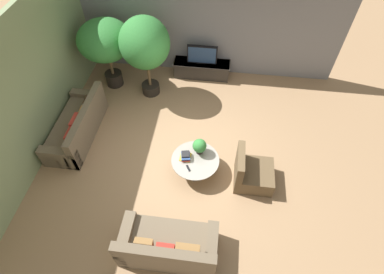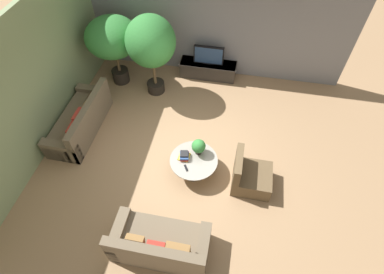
{
  "view_description": "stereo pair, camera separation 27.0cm",
  "coord_description": "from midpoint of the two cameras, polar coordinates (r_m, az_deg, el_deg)",
  "views": [
    {
      "loc": [
        0.67,
        -4.06,
        5.61
      ],
      "look_at": [
        0.13,
        0.1,
        0.55
      ],
      "focal_mm": 28.0,
      "sensor_mm": 36.0,
      "label": 1
    },
    {
      "loc": [
        0.93,
        -4.02,
        5.61
      ],
      "look_at": [
        0.13,
        0.1,
        0.55
      ],
      "focal_mm": 28.0,
      "sensor_mm": 36.0,
      "label": 2
    }
  ],
  "objects": [
    {
      "name": "couch_by_wall",
      "position": [
        7.68,
        -19.43,
        2.88
      ],
      "size": [
        0.84,
        2.06,
        0.84
      ],
      "rotation": [
        0.0,
        0.0,
        -1.57
      ],
      "color": "brown",
      "rests_on": "ground"
    },
    {
      "name": "media_console",
      "position": [
        8.84,
        3.96,
        12.74
      ],
      "size": [
        1.6,
        0.5,
        0.45
      ],
      "color": "#2D2823",
      "rests_on": "ground"
    },
    {
      "name": "back_wall_stone",
      "position": [
        8.41,
        4.4,
        20.93
      ],
      "size": [
        7.4,
        0.12,
        3.0
      ],
      "primitive_type": "cube",
      "color": "slate",
      "rests_on": "ground"
    },
    {
      "name": "potted_plant_tabletop",
      "position": [
        6.32,
        2.49,
        -1.84
      ],
      "size": [
        0.3,
        0.3,
        0.37
      ],
      "color": "black",
      "rests_on": "coffee_table"
    },
    {
      "name": "potted_palm_corner",
      "position": [
        7.61,
        -6.81,
        17.31
      ],
      "size": [
        1.23,
        1.23,
        2.19
      ],
      "color": "black",
      "rests_on": "ground"
    },
    {
      "name": "remote_black",
      "position": [
        6.24,
        0.08,
        -5.94
      ],
      "size": [
        0.12,
        0.16,
        0.02
      ],
      "primitive_type": "cube",
      "rotation": [
        0.0,
        0.0,
        0.55
      ],
      "color": "black",
      "rests_on": "coffee_table"
    },
    {
      "name": "side_wall_left",
      "position": [
        7.16,
        -26.73,
        9.42
      ],
      "size": [
        0.12,
        7.4,
        3.0
      ],
      "primitive_type": "cube",
      "color": "gray",
      "rests_on": "ground"
    },
    {
      "name": "potted_palm_tall",
      "position": [
        8.22,
        -13.97,
        17.68
      ],
      "size": [
        1.38,
        1.38,
        1.9
      ],
      "color": "black",
      "rests_on": "ground"
    },
    {
      "name": "coffee_table",
      "position": [
        6.47,
        1.53,
        -5.01
      ],
      "size": [
        1.03,
        1.03,
        0.41
      ],
      "color": "black",
      "rests_on": "ground"
    },
    {
      "name": "ground_plane",
      "position": [
        6.96,
        -0.14,
        -3.41
      ],
      "size": [
        24.0,
        24.0,
        0.0
      ],
      "primitive_type": "plane",
      "color": "#9E7A56"
    },
    {
      "name": "book_stack",
      "position": [
        6.36,
        -0.27,
        -3.61
      ],
      "size": [
        0.25,
        0.28,
        0.13
      ],
      "color": "gold",
      "rests_on": "coffee_table"
    },
    {
      "name": "television",
      "position": [
        8.56,
        4.13,
        15.26
      ],
      "size": [
        0.83,
        0.13,
        0.53
      ],
      "color": "black",
      "rests_on": "media_console"
    },
    {
      "name": "couch_near_entry",
      "position": [
        5.67,
        -4.67,
        -19.79
      ],
      "size": [
        1.72,
        0.84,
        0.84
      ],
      "rotation": [
        0.0,
        0.0,
        3.14
      ],
      "color": "brown",
      "rests_on": "ground"
    },
    {
      "name": "armchair_wicker",
      "position": [
        6.44,
        12.07,
        -7.37
      ],
      "size": [
        0.8,
        0.76,
        0.86
      ],
      "rotation": [
        0.0,
        0.0,
        1.57
      ],
      "color": "brown",
      "rests_on": "ground"
    }
  ]
}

